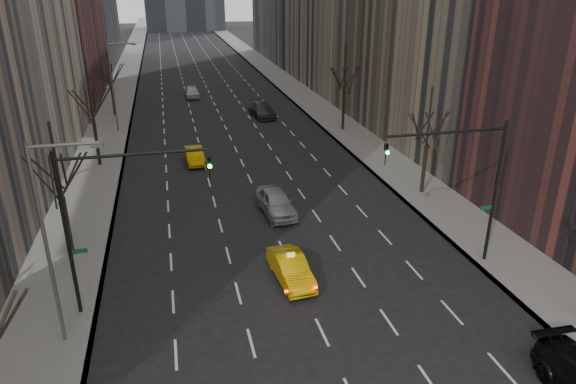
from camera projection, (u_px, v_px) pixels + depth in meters
sidewalk_left at (122, 87)px, 76.32m from camera, size 4.50×320.00×0.15m
sidewalk_right at (282, 80)px, 81.56m from camera, size 4.50×320.00×0.15m
tree_lw_b at (62, 197)px, 28.22m from camera, size 3.36×3.50×7.82m
tree_lw_c at (93, 120)px, 42.49m from camera, size 3.36×3.50×8.74m
tree_lw_d at (111, 86)px, 58.86m from camera, size 3.36×3.50×7.36m
tree_rw_b at (426, 146)px, 36.95m from camera, size 3.36×3.50×7.82m
tree_rw_c at (344, 92)px, 53.02m from camera, size 3.36×3.50×8.74m
traffic_mast_left at (103, 205)px, 22.77m from camera, size 6.69×0.39×8.00m
traffic_mast_right at (470, 173)px, 26.66m from camera, size 6.69×0.39×8.00m
streetlight_near at (52, 226)px, 20.55m from camera, size 2.83×0.22×9.00m
streetlight_far at (115, 78)px, 52.03m from camera, size 2.83×0.22×9.00m
taxi_sedan at (291, 268)px, 26.99m from camera, size 1.87×4.41×1.41m
silver_sedan_ahead at (276, 202)px, 34.78m from camera, size 2.37×4.99×1.65m
far_taxi at (194, 155)px, 44.55m from camera, size 1.65×4.25×1.38m
far_suv_grey at (262, 110)px, 59.74m from camera, size 2.80×5.78×1.62m
far_car_white at (192, 92)px, 69.58m from camera, size 1.95×4.63×1.56m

